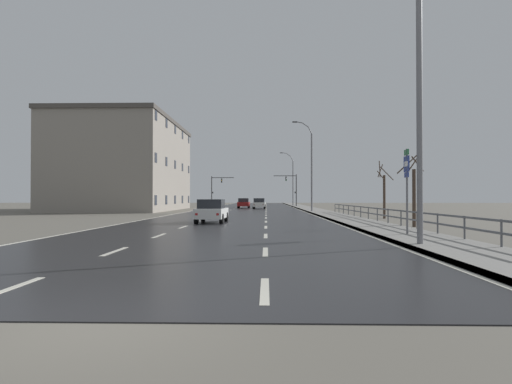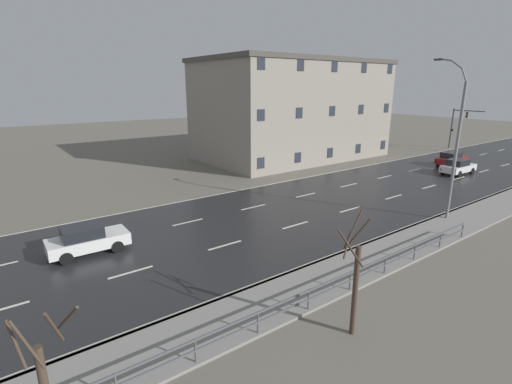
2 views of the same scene
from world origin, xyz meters
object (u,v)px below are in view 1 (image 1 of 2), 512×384
object	(u,v)px
car_near_left	(244,203)
street_lamp_distant	(292,180)
street_lamp_midground	(311,167)
street_lamp_foreground	(414,96)
traffic_signal_right	(292,186)
traffic_signal_left	(216,187)
highway_sign	(407,180)
car_far_left	(212,211)
car_far_right	(259,203)
brick_building	(126,166)

from	to	relation	value
car_near_left	street_lamp_distant	bearing A→B (deg)	63.28
street_lamp_midground	street_lamp_distant	distance (m)	34.50
street_lamp_foreground	street_lamp_distant	distance (m)	69.00
traffic_signal_right	street_lamp_foreground	bearing A→B (deg)	-89.78
traffic_signal_left	highway_sign	bearing A→B (deg)	-75.77
highway_sign	car_far_left	size ratio (longest dim) A/B	0.91
highway_sign	car_near_left	bearing A→B (deg)	101.16
car_far_right	traffic_signal_left	bearing A→B (deg)	119.09
street_lamp_distant	car_far_left	world-z (taller)	street_lamp_distant
street_lamp_foreground	traffic_signal_right	world-z (taller)	street_lamp_foreground
car_far_left	street_lamp_distant	bearing A→B (deg)	82.34
street_lamp_foreground	highway_sign	distance (m)	4.74
street_lamp_distant	traffic_signal_right	world-z (taller)	street_lamp_distant
street_lamp_midground	traffic_signal_right	world-z (taller)	street_lamp_midground
highway_sign	car_far_left	xyz separation A→B (m)	(-9.65, 9.80, -1.62)
highway_sign	street_lamp_distant	bearing A→B (deg)	90.85
street_lamp_distant	traffic_signal_left	size ratio (longest dim) A/B	1.87
street_lamp_foreground	brick_building	size ratio (longest dim) A/B	0.47
traffic_signal_right	car_near_left	world-z (taller)	traffic_signal_right
traffic_signal_right	car_far_right	xyz separation A→B (m)	(-5.86, -15.33, -3.05)
street_lamp_foreground	car_far_right	size ratio (longest dim) A/B	2.55
car_near_left	car_far_left	bearing A→B (deg)	-89.31
street_lamp_distant	car_far_left	distance (m)	56.29
street_lamp_foreground	street_lamp_midground	xyz separation A→B (m)	(0.05, 34.50, 0.01)
car_far_right	brick_building	size ratio (longest dim) A/B	0.18
street_lamp_distant	brick_building	world-z (taller)	brick_building
street_lamp_foreground	brick_building	bearing A→B (deg)	119.75
brick_building	traffic_signal_left	bearing A→B (deg)	68.26
traffic_signal_right	street_lamp_midground	bearing A→B (deg)	-89.43
car_far_right	brick_building	world-z (taller)	brick_building
car_far_right	street_lamp_midground	bearing A→B (deg)	-65.04
highway_sign	car_near_left	distance (m)	49.62
traffic_signal_right	car_far_left	world-z (taller)	traffic_signal_right
highway_sign	traffic_signal_left	bearing A→B (deg)	104.23
car_far_left	car_near_left	bearing A→B (deg)	91.16
street_lamp_distant	car_far_right	xyz separation A→B (m)	(-6.12, -20.24, -4.35)
street_lamp_distant	car_near_left	distance (m)	19.20
brick_building	street_lamp_distant	bearing A→B (deg)	48.82
car_far_left	car_far_right	world-z (taller)	same
street_lamp_foreground	highway_sign	size ratio (longest dim) A/B	2.80
street_lamp_foreground	street_lamp_distant	bearing A→B (deg)	89.99
street_lamp_distant	street_lamp_midground	bearing A→B (deg)	-89.93
street_lamp_foreground	street_lamp_distant	world-z (taller)	street_lamp_foreground
street_lamp_midground	traffic_signal_left	size ratio (longest dim) A/B	1.86
traffic_signal_right	traffic_signal_left	xyz separation A→B (m)	(-14.32, 0.93, -0.17)
traffic_signal_left	street_lamp_foreground	bearing A→B (deg)	-77.37
highway_sign	car_far_right	xyz separation A→B (m)	(-7.08, 45.01, -1.62)
highway_sign	traffic_signal_left	world-z (taller)	traffic_signal_left
street_lamp_foreground	street_lamp_midground	bearing A→B (deg)	89.92
street_lamp_foreground	car_far_left	xyz separation A→B (m)	(-8.68, 13.56, -4.35)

